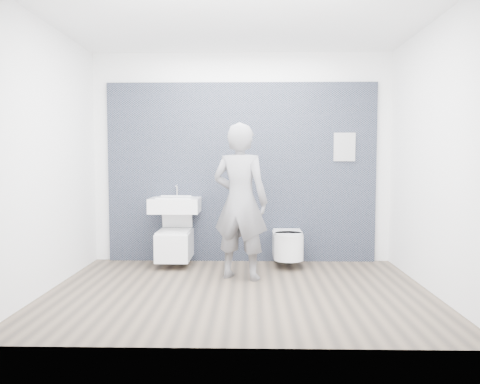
{
  "coord_description": "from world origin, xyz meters",
  "views": [
    {
      "loc": [
        0.12,
        -4.83,
        1.38
      ],
      "look_at": [
        0.0,
        0.6,
        1.0
      ],
      "focal_mm": 35.0,
      "sensor_mm": 36.0,
      "label": 1
    }
  ],
  "objects_px": {
    "toilet_rounded": "(288,245)",
    "visitor": "(240,202)",
    "toilet_square": "(175,243)",
    "washbasin": "(175,205)"
  },
  "relations": [
    {
      "from": "washbasin",
      "to": "visitor",
      "type": "bearing_deg",
      "value": -38.45
    },
    {
      "from": "toilet_rounded",
      "to": "visitor",
      "type": "distance_m",
      "value": 1.05
    },
    {
      "from": "toilet_square",
      "to": "toilet_rounded",
      "type": "xyz_separation_m",
      "value": [
        1.46,
        -0.02,
        -0.01
      ]
    },
    {
      "from": "washbasin",
      "to": "toilet_rounded",
      "type": "distance_m",
      "value": 1.55
    },
    {
      "from": "washbasin",
      "to": "toilet_square",
      "type": "distance_m",
      "value": 0.5
    },
    {
      "from": "toilet_rounded",
      "to": "visitor",
      "type": "bearing_deg",
      "value": -134.79
    },
    {
      "from": "toilet_square",
      "to": "toilet_rounded",
      "type": "relative_size",
      "value": 1.29
    },
    {
      "from": "toilet_rounded",
      "to": "visitor",
      "type": "relative_size",
      "value": 0.35
    },
    {
      "from": "washbasin",
      "to": "toilet_rounded",
      "type": "xyz_separation_m",
      "value": [
        1.46,
        -0.08,
        -0.51
      ]
    },
    {
      "from": "visitor",
      "to": "toilet_square",
      "type": "bearing_deg",
      "value": -17.89
    }
  ]
}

